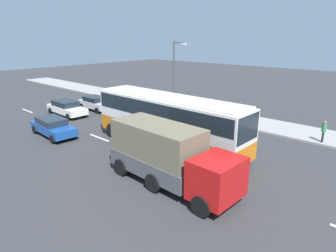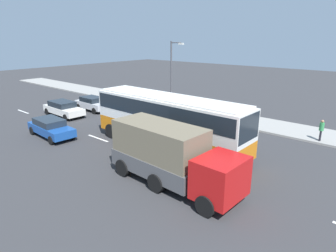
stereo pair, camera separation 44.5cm
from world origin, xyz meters
name	(u,v)px [view 1 (the left image)]	position (x,y,z in m)	size (l,w,h in m)	color
ground_plane	(160,144)	(0.00, 0.00, 0.00)	(120.00, 120.00, 0.00)	#333335
sidewalk_curb	(228,118)	(0.00, 9.39, 0.07)	(80.00, 4.00, 0.15)	gray
lane_centreline	(180,168)	(3.54, -2.05, 0.00)	(45.60, 0.16, 0.01)	white
coach_bus	(168,117)	(0.89, -0.17, 2.26)	(11.78, 2.85, 3.66)	orange
cargo_truck	(168,155)	(4.28, -3.93, 1.64)	(7.46, 2.74, 3.09)	red
car_blue_saloon	(53,126)	(-7.53, -4.13, 0.75)	(4.63, 2.03, 1.40)	#194799
car_silver_hatch	(96,103)	(-12.16, 2.98, 0.76)	(4.11, 1.85, 1.43)	silver
car_white_minivan	(67,108)	(-12.46, -0.18, 0.77)	(4.82, 1.97, 1.43)	white
pedestrian_near_curb	(324,130)	(8.58, 7.88, 1.05)	(0.32, 0.32, 1.57)	black
street_lamp	(175,72)	(-5.44, 7.94, 4.07)	(1.54, 0.24, 6.87)	#47474C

